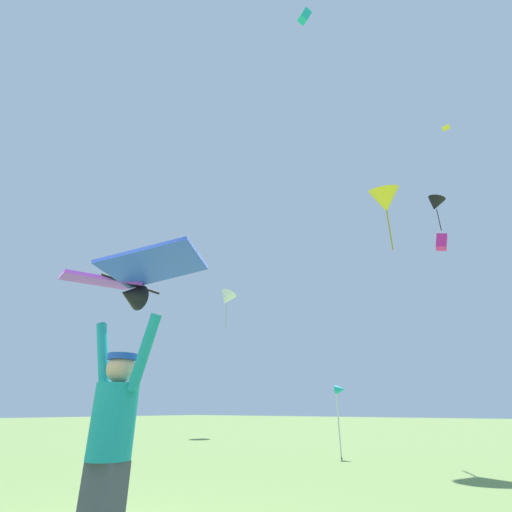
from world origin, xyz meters
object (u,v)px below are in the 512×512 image
(distant_kite_yellow_low_left, at_px, (385,201))
(distant_kite_yellow_high_right, at_px, (446,128))
(distant_kite_teal_low_right, at_px, (305,16))
(distant_kite_magenta_high_left, at_px, (442,242))
(distant_kite_white_overhead_distant, at_px, (227,299))
(marker_flag, at_px, (340,394))
(distant_kite_black_mid_left, at_px, (435,204))
(kite_flyer_person, at_px, (110,443))
(held_stunt_kite, at_px, (127,279))

(distant_kite_yellow_low_left, bearing_deg, distant_kite_yellow_high_right, 82.00)
(distant_kite_teal_low_right, distance_m, distant_kite_magenta_high_left, 18.28)
(distant_kite_teal_low_right, bearing_deg, distant_kite_white_overhead_distant, 159.51)
(marker_flag, bearing_deg, distant_kite_white_overhead_distant, 149.83)
(marker_flag, bearing_deg, distant_kite_black_mid_left, 87.19)
(distant_kite_yellow_high_right, bearing_deg, distant_kite_magenta_high_left, 127.88)
(kite_flyer_person, height_order, distant_kite_teal_low_right, distant_kite_teal_low_right)
(kite_flyer_person, height_order, distant_kite_white_overhead_distant, distant_kite_white_overhead_distant)
(held_stunt_kite, xyz_separation_m, distant_kite_magenta_high_left, (-0.99, 26.62, 10.60))
(distant_kite_teal_low_right, bearing_deg, marker_flag, -60.91)
(distant_kite_teal_low_right, bearing_deg, distant_kite_yellow_high_right, 70.13)
(kite_flyer_person, distance_m, distant_kite_black_mid_left, 31.87)
(distant_kite_magenta_high_left, bearing_deg, distant_kite_black_mid_left, 89.27)
(kite_flyer_person, bearing_deg, distant_kite_black_mid_left, 92.02)
(kite_flyer_person, xyz_separation_m, distant_kite_yellow_high_right, (1.34, 23.57, 19.57))
(distant_kite_yellow_high_right, height_order, distant_kite_black_mid_left, distant_kite_yellow_high_right)
(kite_flyer_person, height_order, marker_flag, kite_flyer_person)
(distant_kite_yellow_high_right, bearing_deg, distant_kite_teal_low_right, -109.87)
(distant_kite_white_overhead_distant, bearing_deg, distant_kite_black_mid_left, 53.66)
(distant_kite_white_overhead_distant, xyz_separation_m, distant_kite_black_mid_left, (10.22, 13.89, 9.49))
(distant_kite_yellow_high_right, relative_size, distant_kite_magenta_high_left, 0.51)
(held_stunt_kite, relative_size, distant_kite_black_mid_left, 0.53)
(distant_kite_teal_low_right, bearing_deg, distant_kite_black_mid_left, 82.23)
(distant_kite_yellow_high_right, relative_size, distant_kite_yellow_low_left, 0.26)
(held_stunt_kite, bearing_deg, kite_flyer_person, 94.65)
(distant_kite_yellow_high_right, xyz_separation_m, distant_kite_white_overhead_distant, (-12.53, -9.79, -13.25))
(distant_kite_yellow_low_left, xyz_separation_m, distant_kite_teal_low_right, (-2.80, 0.09, 13.32))
(distant_kite_yellow_high_right, xyz_separation_m, distant_kite_teal_low_right, (-4.61, -12.75, 1.38))
(distant_kite_magenta_high_left, relative_size, distant_kite_black_mid_left, 0.42)
(kite_flyer_person, xyz_separation_m, distant_kite_teal_low_right, (-3.27, 10.81, 20.95))
(kite_flyer_person, height_order, held_stunt_kite, held_stunt_kite)
(distant_kite_yellow_high_right, relative_size, distant_kite_black_mid_left, 0.21)
(distant_kite_yellow_low_left, relative_size, distant_kite_white_overhead_distant, 1.19)
(distant_kite_black_mid_left, bearing_deg, distant_kite_yellow_low_left, -88.29)
(held_stunt_kite, bearing_deg, marker_flag, 102.84)
(kite_flyer_person, bearing_deg, distant_kite_magenta_high_left, 92.13)
(distant_kite_magenta_high_left, bearing_deg, distant_kite_yellow_high_right, -52.12)
(distant_kite_yellow_high_right, xyz_separation_m, distant_kite_yellow_low_left, (-1.81, -12.85, -11.94))
(kite_flyer_person, distance_m, distant_kite_white_overhead_distant, 18.84)
(distant_kite_teal_low_right, distance_m, distant_kite_black_mid_left, 17.76)
(held_stunt_kite, relative_size, distant_kite_white_overhead_distant, 0.75)
(kite_flyer_person, xyz_separation_m, distant_kite_white_overhead_distant, (-11.19, 13.77, 6.32))
(kite_flyer_person, bearing_deg, marker_flag, 102.90)
(held_stunt_kite, xyz_separation_m, distant_kite_black_mid_left, (-0.98, 27.73, 14.48))
(distant_kite_yellow_low_left, bearing_deg, distant_kite_magenta_high_left, 91.88)
(distant_kite_yellow_low_left, distance_m, distant_kite_white_overhead_distant, 11.22)
(distant_kite_magenta_high_left, distance_m, distant_kite_black_mid_left, 4.03)
(marker_flag, bearing_deg, kite_flyer_person, -77.10)
(kite_flyer_person, bearing_deg, distant_kite_teal_low_right, 106.84)
(distant_kite_teal_low_right, xyz_separation_m, distant_kite_black_mid_left, (2.30, 16.85, -5.14))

